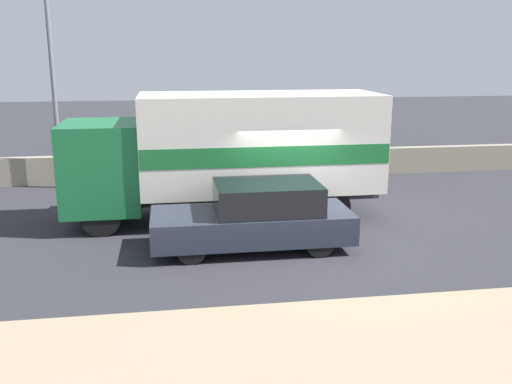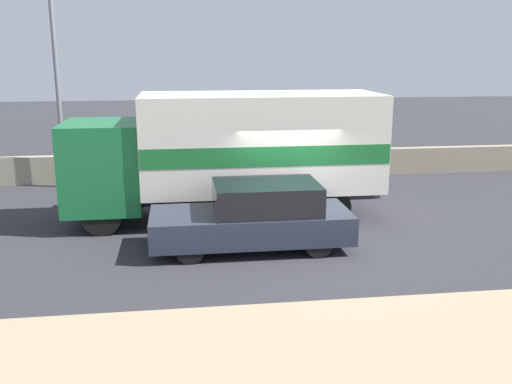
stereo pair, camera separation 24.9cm
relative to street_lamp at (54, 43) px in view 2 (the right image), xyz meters
The scene contains 5 objects.
ground_plane 10.31m from the street_lamp, 46.49° to the right, with size 80.00×80.00×0.00m, color #2D2D33.
stone_wall_backdrop 7.60m from the street_lamp, ahead, with size 60.00×0.35×0.93m.
street_lamp is the anchor object (origin of this frame).
box_truck 7.24m from the street_lamp, 39.81° to the right, with size 8.04×2.50×3.28m.
car_hatchback 9.41m from the street_lamp, 51.25° to the right, with size 4.45×1.78×1.51m.
Camera 2 is at (-2.61, -12.12, 4.36)m, focal length 40.00 mm.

